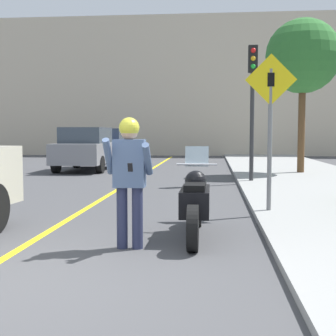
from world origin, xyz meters
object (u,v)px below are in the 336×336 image
Objects in this scene: traffic_light at (252,87)px; parked_car_grey at (87,149)px; person_biker at (129,169)px; street_tree at (303,57)px; crossing_sign at (270,117)px; parked_car_blue at (109,145)px; motorcycle at (195,203)px.

traffic_light is 7.63m from parked_car_grey.
street_tree is (4.13, 10.77, 3.05)m from person_biker.
crossing_sign is at bearing 51.39° from person_biker.
parked_car_grey is 5.74m from parked_car_blue.
person_biker is 0.40× the size of parked_car_grey.
person_biker is 8.27m from traffic_light.
crossing_sign is at bearing -58.01° from parked_car_grey.
crossing_sign is at bearing -104.11° from street_tree.
street_tree is 1.26× the size of parked_car_grey.
person_biker is 0.32× the size of street_tree.
motorcycle is at bearing -73.39° from parked_car_blue.
person_biker reaches higher than motorcycle.
traffic_light is at bearing 74.34° from person_biker.
parked_car_blue is at bearing 103.50° from person_biker.
parked_car_blue is at bearing 106.61° from motorcycle.
parked_car_grey is (-6.02, 4.28, -1.92)m from traffic_light.
parked_car_grey is at bearing 121.99° from crossing_sign.
crossing_sign is (1.25, 1.86, 1.27)m from motorcycle.
street_tree is at bearing 56.97° from traffic_light.
person_biker is at bearing -110.96° from street_tree.
parked_car_grey is at bearing -85.71° from parked_car_blue.
traffic_light is at bearing -123.03° from street_tree.
person_biker is at bearing -76.50° from parked_car_blue.
street_tree is 8.69m from parked_car_grey.
motorcycle is 0.57× the size of traffic_light.
parked_car_grey is (-4.66, 11.33, 0.36)m from motorcycle.
person_biker is 12.66m from parked_car_grey.
parked_car_grey and parked_car_blue have the same top height.
street_tree reaches higher than parked_car_blue.
crossing_sign reaches higher than person_biker.
crossing_sign is 0.53× the size of street_tree.
crossing_sign is 0.66× the size of parked_car_grey.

